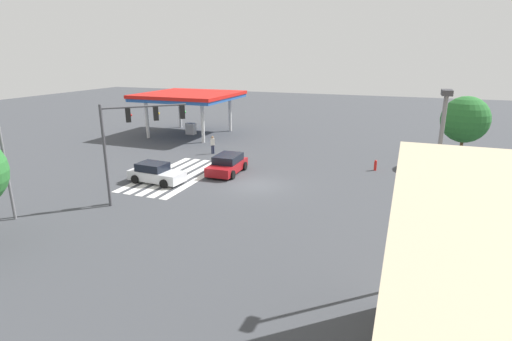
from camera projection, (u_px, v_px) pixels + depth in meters
name	position (u px, v px, depth m)	size (l,w,h in m)	color
ground_plane	(256.00, 185.00, 28.71)	(136.98, 136.98, 0.00)	#3D3F44
crosswalk_markings	(177.00, 175.00, 30.93)	(9.88, 4.40, 0.01)	silver
traffic_signal_mast	(133.00, 130.00, 24.20)	(3.71, 3.71, 6.27)	#47474C
car_1	(227.00, 164.00, 31.42)	(4.25, 2.31, 1.45)	maroon
car_2	(156.00, 173.00, 29.16)	(2.17, 4.21, 1.44)	silver
gas_station_canopy	(189.00, 97.00, 45.52)	(10.14, 10.14, 4.80)	#23519E
pedestrian	(213.00, 144.00, 37.42)	(0.41, 0.41, 1.69)	#232842
street_light_pole_a	(436.00, 173.00, 15.15)	(0.80, 0.36, 7.85)	slate
street_light_pole_b	(1.00, 138.00, 21.47)	(0.80, 0.36, 7.89)	slate
tree_corner_a	(465.00, 120.00, 32.65)	(3.81, 3.81, 5.81)	brown
fire_hydrant	(375.00, 165.00, 32.21)	(0.22, 0.22, 0.86)	red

